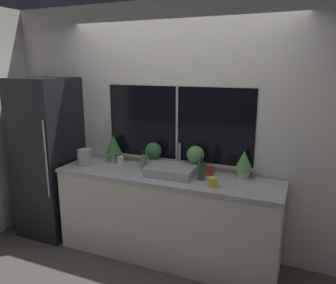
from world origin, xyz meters
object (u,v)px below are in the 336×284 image
potted_plant_far_right (244,162)px  mug_yellow (213,182)px  potted_plant_center_left (153,153)px  mug_white (120,160)px  bottle_tall (202,171)px  potted_plant_center_right (195,156)px  potted_plant_far_left (114,146)px  kettle (85,157)px  soap_bottle (144,162)px  mug_red (209,170)px  sink (172,170)px  refrigerator (51,157)px

potted_plant_far_right → mug_yellow: (-0.22, -0.35, -0.12)m
potted_plant_center_left → mug_white: size_ratio=3.25×
bottle_tall → mug_yellow: bearing=-43.1°
potted_plant_center_left → potted_plant_center_right: potted_plant_center_right is taller
mug_white → potted_plant_far_left: bearing=158.9°
mug_white → mug_yellow: mug_yellow is taller
potted_plant_far_left → mug_white: 0.19m
bottle_tall → kettle: 1.36m
mug_white → kettle: kettle is taller
potted_plant_center_left → soap_bottle: (-0.04, -0.15, -0.07)m
bottle_tall → mug_red: bottle_tall is taller
sink → potted_plant_center_left: 0.36m
kettle → mug_yellow: bearing=-3.9°
potted_plant_center_right → mug_red: bearing=-14.3°
mug_red → kettle: kettle is taller
potted_plant_center_right → soap_bottle: (-0.53, -0.15, -0.08)m
mug_yellow → refrigerator: bearing=175.2°
sink → soap_bottle: (-0.33, 0.02, 0.04)m
mug_red → potted_plant_center_right: bearing=165.7°
soap_bottle → kettle: soap_bottle is taller
bottle_tall → refrigerator: bearing=179.1°
sink → mug_white: sink is taller
potted_plant_far_left → bottle_tall: (1.13, -0.21, -0.10)m
bottle_tall → mug_white: bearing=170.8°
potted_plant_center_left → mug_white: bearing=-174.0°
potted_plant_far_left → potted_plant_center_left: (0.51, 0.00, -0.03)m
refrigerator → soap_bottle: 1.27m
potted_plant_center_left → kettle: bearing=-161.5°
mug_yellow → potted_plant_center_left: bearing=155.6°
refrigerator → potted_plant_far_left: refrigerator is taller
sink → soap_bottle: sink is taller
sink → mug_white: bearing=169.4°
sink → potted_plant_far_left: potted_plant_far_left is taller
sink → potted_plant_far_right: 0.73m
refrigerator → kettle: refrigerator is taller
potted_plant_far_left → mug_red: potted_plant_far_left is taller
soap_bottle → bottle_tall: bottle_tall is taller
potted_plant_far_left → mug_yellow: bearing=-15.3°
potted_plant_far_left → potted_plant_far_right: potted_plant_far_left is taller
potted_plant_far_right → mug_yellow: bearing=-121.8°
sink → mug_white: 0.71m
sink → mug_red: sink is taller
mug_white → mug_red: mug_red is taller
potted_plant_far_left → potted_plant_far_right: 1.51m
sink → kettle: sink is taller
potted_plant_far_left → potted_plant_far_right: size_ratio=1.10×
potted_plant_center_left → mug_yellow: bearing=-24.4°
refrigerator → kettle: 0.57m
sink → kettle: 1.04m
potted_plant_center_right → mug_red: 0.21m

